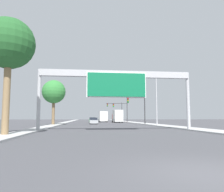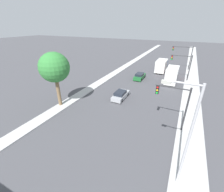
{
  "view_description": "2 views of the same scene",
  "coord_description": "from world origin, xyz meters",
  "px_view_note": "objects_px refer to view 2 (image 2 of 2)",
  "views": [
    {
      "loc": [
        -3.1,
        -5.49,
        1.46
      ],
      "look_at": [
        0.0,
        22.18,
        4.19
      ],
      "focal_mm": 35.0,
      "sensor_mm": 36.0,
      "label": 1
    },
    {
      "loc": [
        7.35,
        20.97,
        11.96
      ],
      "look_at": [
        -1.14,
        38.26,
        2.62
      ],
      "focal_mm": 24.0,
      "sensor_mm": 36.0,
      "label": 2
    }
  ],
  "objects_px": {
    "truck_box_secondary": "(172,75)",
    "traffic_light_far_intersection": "(185,54)",
    "car_mid_center": "(121,95)",
    "palm_tree_background": "(54,68)",
    "car_near_center": "(140,76)",
    "street_lamp_right": "(186,132)",
    "truck_box_primary": "(162,66)",
    "traffic_light_near_intersection": "(176,101)",
    "traffic_light_mid_block": "(183,63)"
  },
  "relations": [
    {
      "from": "car_near_center",
      "to": "truck_box_primary",
      "type": "xyz_separation_m",
      "value": [
        3.5,
        8.68,
        0.97
      ]
    },
    {
      "from": "traffic_light_mid_block",
      "to": "street_lamp_right",
      "type": "distance_m",
      "value": 27.5
    },
    {
      "from": "car_mid_center",
      "to": "traffic_light_far_intersection",
      "type": "bearing_deg",
      "value": 71.24
    },
    {
      "from": "traffic_light_far_intersection",
      "to": "street_lamp_right",
      "type": "height_order",
      "value": "street_lamp_right"
    },
    {
      "from": "car_near_center",
      "to": "traffic_light_near_intersection",
      "type": "distance_m",
      "value": 18.97
    },
    {
      "from": "truck_box_secondary",
      "to": "street_lamp_right",
      "type": "distance_m",
      "value": 25.49
    },
    {
      "from": "car_near_center",
      "to": "traffic_light_mid_block",
      "type": "xyz_separation_m",
      "value": [
        8.77,
        3.6,
        3.28
      ]
    },
    {
      "from": "truck_box_secondary",
      "to": "truck_box_primary",
      "type": "bearing_deg",
      "value": 115.19
    },
    {
      "from": "traffic_light_mid_block",
      "to": "palm_tree_background",
      "type": "height_order",
      "value": "palm_tree_background"
    },
    {
      "from": "traffic_light_mid_block",
      "to": "street_lamp_right",
      "type": "height_order",
      "value": "street_lamp_right"
    },
    {
      "from": "car_mid_center",
      "to": "palm_tree_background",
      "type": "height_order",
      "value": "palm_tree_background"
    },
    {
      "from": "truck_box_primary",
      "to": "street_lamp_right",
      "type": "distance_m",
      "value": 33.36
    },
    {
      "from": "traffic_light_near_intersection",
      "to": "palm_tree_background",
      "type": "relative_size",
      "value": 0.68
    },
    {
      "from": "truck_box_secondary",
      "to": "car_near_center",
      "type": "bearing_deg",
      "value": -170.01
    },
    {
      "from": "truck_box_primary",
      "to": "street_lamp_right",
      "type": "relative_size",
      "value": 0.81
    },
    {
      "from": "truck_box_primary",
      "to": "traffic_light_far_intersection",
      "type": "relative_size",
      "value": 1.1
    },
    {
      "from": "traffic_light_far_intersection",
      "to": "palm_tree_background",
      "type": "xyz_separation_m",
      "value": [
        -16.24,
        -31.67,
        1.77
      ]
    },
    {
      "from": "car_near_center",
      "to": "street_lamp_right",
      "type": "height_order",
      "value": "street_lamp_right"
    },
    {
      "from": "traffic_light_mid_block",
      "to": "truck_box_primary",
      "type": "bearing_deg",
      "value": 136.07
    },
    {
      "from": "car_near_center",
      "to": "palm_tree_background",
      "type": "xyz_separation_m",
      "value": [
        -7.72,
        -18.08,
        5.52
      ]
    },
    {
      "from": "traffic_light_mid_block",
      "to": "traffic_light_far_intersection",
      "type": "relative_size",
      "value": 0.9
    },
    {
      "from": "traffic_light_far_intersection",
      "to": "car_mid_center",
      "type": "bearing_deg",
      "value": -108.76
    },
    {
      "from": "truck_box_secondary",
      "to": "palm_tree_background",
      "type": "distance_m",
      "value": 24.69
    },
    {
      "from": "truck_box_primary",
      "to": "palm_tree_background",
      "type": "distance_m",
      "value": 29.36
    },
    {
      "from": "car_near_center",
      "to": "traffic_light_near_intersection",
      "type": "relative_size",
      "value": 0.77
    },
    {
      "from": "traffic_light_far_intersection",
      "to": "street_lamp_right",
      "type": "xyz_separation_m",
      "value": [
        1.54,
        -37.44,
        0.75
      ]
    },
    {
      "from": "truck_box_secondary",
      "to": "traffic_light_far_intersection",
      "type": "xyz_separation_m",
      "value": [
        1.52,
        12.37,
        2.7
      ]
    },
    {
      "from": "car_near_center",
      "to": "street_lamp_right",
      "type": "bearing_deg",
      "value": -67.12
    },
    {
      "from": "car_near_center",
      "to": "truck_box_primary",
      "type": "height_order",
      "value": "truck_box_primary"
    },
    {
      "from": "car_near_center",
      "to": "traffic_light_mid_block",
      "type": "bearing_deg",
      "value": 22.31
    },
    {
      "from": "traffic_light_near_intersection",
      "to": "truck_box_secondary",
      "type": "bearing_deg",
      "value": 96.44
    },
    {
      "from": "traffic_light_far_intersection",
      "to": "car_near_center",
      "type": "bearing_deg",
      "value": -122.06
    },
    {
      "from": "street_lamp_right",
      "to": "truck_box_secondary",
      "type": "bearing_deg",
      "value": 96.96
    },
    {
      "from": "traffic_light_far_intersection",
      "to": "truck_box_secondary",
      "type": "bearing_deg",
      "value": -96.99
    },
    {
      "from": "car_near_center",
      "to": "truck_box_primary",
      "type": "distance_m",
      "value": 9.41
    },
    {
      "from": "traffic_light_far_intersection",
      "to": "palm_tree_background",
      "type": "height_order",
      "value": "palm_tree_background"
    },
    {
      "from": "truck_box_secondary",
      "to": "traffic_light_far_intersection",
      "type": "distance_m",
      "value": 12.75
    },
    {
      "from": "car_mid_center",
      "to": "traffic_light_near_intersection",
      "type": "bearing_deg",
      "value": -28.71
    },
    {
      "from": "truck_box_primary",
      "to": "traffic_light_far_intersection",
      "type": "height_order",
      "value": "traffic_light_far_intersection"
    },
    {
      "from": "traffic_light_far_intersection",
      "to": "street_lamp_right",
      "type": "relative_size",
      "value": 0.73
    },
    {
      "from": "traffic_light_mid_block",
      "to": "traffic_light_far_intersection",
      "type": "height_order",
      "value": "traffic_light_far_intersection"
    },
    {
      "from": "car_mid_center",
      "to": "truck_box_secondary",
      "type": "bearing_deg",
      "value": 61.16
    },
    {
      "from": "car_mid_center",
      "to": "street_lamp_right",
      "type": "xyz_separation_m",
      "value": [
        10.06,
        -12.36,
        4.53
      ]
    },
    {
      "from": "truck_box_secondary",
      "to": "traffic_light_mid_block",
      "type": "height_order",
      "value": "traffic_light_mid_block"
    },
    {
      "from": "car_near_center",
      "to": "truck_box_secondary",
      "type": "distance_m",
      "value": 7.19
    },
    {
      "from": "street_lamp_right",
      "to": "palm_tree_background",
      "type": "bearing_deg",
      "value": 162.03
    },
    {
      "from": "car_near_center",
      "to": "traffic_light_far_intersection",
      "type": "height_order",
      "value": "traffic_light_far_intersection"
    },
    {
      "from": "traffic_light_near_intersection",
      "to": "traffic_light_mid_block",
      "type": "height_order",
      "value": "traffic_light_mid_block"
    },
    {
      "from": "palm_tree_background",
      "to": "street_lamp_right",
      "type": "relative_size",
      "value": 0.96
    },
    {
      "from": "traffic_light_near_intersection",
      "to": "traffic_light_far_intersection",
      "type": "bearing_deg",
      "value": 90.91
    }
  ]
}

